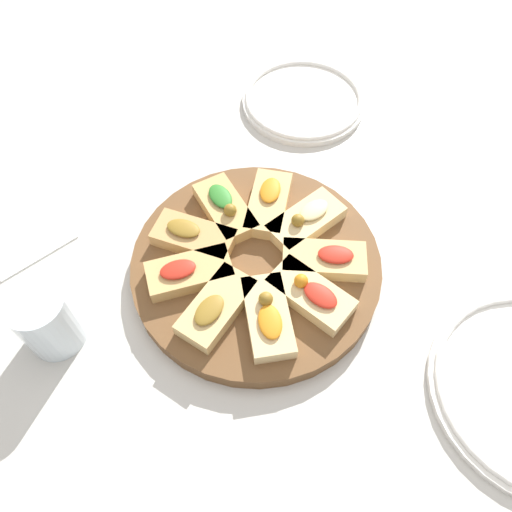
% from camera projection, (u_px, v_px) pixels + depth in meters
% --- Properties ---
extents(ground_plane, '(3.00, 3.00, 0.00)m').
position_uv_depth(ground_plane, '(256.00, 270.00, 0.68)').
color(ground_plane, beige).
extents(serving_board, '(0.33, 0.33, 0.02)m').
position_uv_depth(serving_board, '(256.00, 265.00, 0.67)').
color(serving_board, brown).
rests_on(serving_board, ground_plane).
extents(focaccia_slice_0, '(0.12, 0.09, 0.03)m').
position_uv_depth(focaccia_slice_0, '(311.00, 294.00, 0.62)').
color(focaccia_slice_0, '#E5C689').
rests_on(focaccia_slice_0, serving_board).
extents(focaccia_slice_1, '(0.10, 0.12, 0.03)m').
position_uv_depth(focaccia_slice_1, '(325.00, 259.00, 0.65)').
color(focaccia_slice_1, '#DBB775').
rests_on(focaccia_slice_1, serving_board).
extents(focaccia_slice_2, '(0.08, 0.12, 0.03)m').
position_uv_depth(focaccia_slice_2, '(306.00, 220.00, 0.68)').
color(focaccia_slice_2, '#E5C689').
rests_on(focaccia_slice_2, serving_board).
extents(focaccia_slice_3, '(0.12, 0.10, 0.03)m').
position_uv_depth(focaccia_slice_3, '(268.00, 203.00, 0.70)').
color(focaccia_slice_3, '#DBB775').
rests_on(focaccia_slice_3, serving_board).
extents(focaccia_slice_4, '(0.11, 0.06, 0.03)m').
position_uv_depth(focaccia_slice_4, '(225.00, 208.00, 0.69)').
color(focaccia_slice_4, tan).
rests_on(focaccia_slice_4, serving_board).
extents(focaccia_slice_5, '(0.11, 0.11, 0.03)m').
position_uv_depth(focaccia_slice_5, '(193.00, 236.00, 0.67)').
color(focaccia_slice_5, tan).
rests_on(focaccia_slice_5, serving_board).
extents(focaccia_slice_6, '(0.06, 0.11, 0.03)m').
position_uv_depth(focaccia_slice_6, '(189.00, 272.00, 0.64)').
color(focaccia_slice_6, tan).
rests_on(focaccia_slice_6, serving_board).
extents(focaccia_slice_7, '(0.10, 0.12, 0.03)m').
position_uv_depth(focaccia_slice_7, '(216.00, 307.00, 0.61)').
color(focaccia_slice_7, '#DBB775').
rests_on(focaccia_slice_7, serving_board).
extents(focaccia_slice_8, '(0.12, 0.08, 0.03)m').
position_uv_depth(focaccia_slice_8, '(268.00, 316.00, 0.60)').
color(focaccia_slice_8, '#E5C689').
rests_on(focaccia_slice_8, serving_board).
extents(plate_left, '(0.21, 0.21, 0.02)m').
position_uv_depth(plate_left, '(303.00, 100.00, 0.86)').
color(plate_left, white).
rests_on(plate_left, ground_plane).
extents(water_glass, '(0.07, 0.07, 0.09)m').
position_uv_depth(water_glass, '(47.00, 320.00, 0.59)').
color(water_glass, silver).
rests_on(water_glass, ground_plane).
extents(napkin_stack, '(0.16, 0.15, 0.01)m').
position_uv_depth(napkin_stack, '(18.00, 228.00, 0.72)').
color(napkin_stack, white).
rests_on(napkin_stack, ground_plane).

